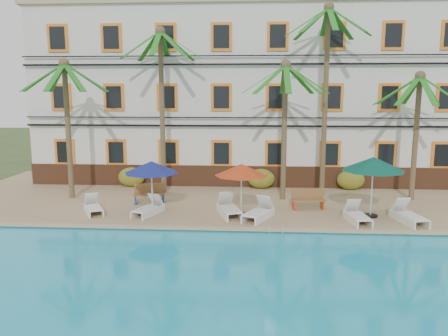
# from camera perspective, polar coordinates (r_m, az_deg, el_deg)

# --- Properties ---
(ground) EXTENTS (100.00, 100.00, 0.00)m
(ground) POSITION_cam_1_polar(r_m,az_deg,el_deg) (18.03, 2.93, -7.95)
(ground) COLOR #384C23
(ground) RESTS_ON ground
(pool_deck) EXTENTS (30.00, 12.00, 0.25)m
(pool_deck) POSITION_cam_1_polar(r_m,az_deg,el_deg) (22.81, 3.10, -3.82)
(pool_deck) COLOR tan
(pool_deck) RESTS_ON ground
(swimming_pool) EXTENTS (26.00, 12.00, 0.20)m
(swimming_pool) POSITION_cam_1_polar(r_m,az_deg,el_deg) (11.51, 2.45, -18.14)
(swimming_pool) COLOR #1AA0C3
(swimming_pool) RESTS_ON ground
(pool_coping) EXTENTS (30.00, 0.35, 0.06)m
(pool_coping) POSITION_cam_1_polar(r_m,az_deg,el_deg) (17.09, 2.90, -7.97)
(pool_coping) COLOR tan
(pool_coping) RESTS_ON pool_deck
(hotel_building) EXTENTS (25.40, 6.44, 10.22)m
(hotel_building) POSITION_cam_1_polar(r_m,az_deg,el_deg) (27.15, 3.32, 9.54)
(hotel_building) COLOR silver
(hotel_building) RESTS_ON pool_deck
(palm_a) EXTENTS (4.22, 4.22, 6.91)m
(palm_a) POSITION_cam_1_polar(r_m,az_deg,el_deg) (22.90, -19.84, 7.34)
(palm_a) COLOR brown
(palm_a) RESTS_ON pool_deck
(palm_b) EXTENTS (4.22, 4.22, 8.55)m
(palm_b) POSITION_cam_1_polar(r_m,az_deg,el_deg) (22.98, -8.16, 10.20)
(palm_b) COLOR brown
(palm_b) RESTS_ON pool_deck
(palm_c) EXTENTS (4.22, 4.22, 6.81)m
(palm_c) POSITION_cam_1_polar(r_m,az_deg,el_deg) (21.44, 7.94, 7.53)
(palm_c) COLOR brown
(palm_c) RESTS_ON pool_deck
(palm_d) EXTENTS (4.22, 4.22, 9.58)m
(palm_d) POSITION_cam_1_polar(r_m,az_deg,el_deg) (22.75, 13.20, 11.51)
(palm_d) COLOR brown
(palm_d) RESTS_ON pool_deck
(palm_e) EXTENTS (4.22, 4.22, 6.28)m
(palm_e) POSITION_cam_1_polar(r_m,az_deg,el_deg) (23.15, 23.92, 6.17)
(palm_e) COLOR brown
(palm_e) RESTS_ON pool_deck
(shrub_left) EXTENTS (1.50, 0.90, 1.10)m
(shrub_left) POSITION_cam_1_polar(r_m,az_deg,el_deg) (25.15, -11.99, -1.16)
(shrub_left) COLOR #2B5317
(shrub_left) RESTS_ON pool_deck
(shrub_mid) EXTENTS (1.50, 0.90, 1.10)m
(shrub_mid) POSITION_cam_1_polar(r_m,az_deg,el_deg) (24.24, 4.87, -1.40)
(shrub_mid) COLOR #2B5317
(shrub_mid) RESTS_ON pool_deck
(shrub_right) EXTENTS (1.50, 0.90, 1.10)m
(shrub_right) POSITION_cam_1_polar(r_m,az_deg,el_deg) (24.83, 16.22, -1.48)
(shrub_right) COLOR #2B5317
(shrub_right) RESTS_ON pool_deck
(umbrella_blue) EXTENTS (2.38, 2.38, 2.39)m
(umbrella_blue) POSITION_cam_1_polar(r_m,az_deg,el_deg) (19.23, -9.47, 0.06)
(umbrella_blue) COLOR black
(umbrella_blue) RESTS_ON pool_deck
(umbrella_red) EXTENTS (2.32, 2.32, 2.33)m
(umbrella_red) POSITION_cam_1_polar(r_m,az_deg,el_deg) (18.66, 2.28, -0.27)
(umbrella_red) COLOR black
(umbrella_red) RESTS_ON pool_deck
(umbrella_green) EXTENTS (2.67, 2.67, 2.66)m
(umbrella_green) POSITION_cam_1_polar(r_m,az_deg,el_deg) (19.38, 18.92, 0.46)
(umbrella_green) COLOR black
(umbrella_green) RESTS_ON pool_deck
(lounger_a) EXTENTS (1.36, 1.80, 0.81)m
(lounger_a) POSITION_cam_1_polar(r_m,az_deg,el_deg) (20.19, -16.70, -4.90)
(lounger_a) COLOR white
(lounger_a) RESTS_ON pool_deck
(lounger_b) EXTENTS (1.22, 1.87, 0.83)m
(lounger_b) POSITION_cam_1_polar(r_m,az_deg,el_deg) (19.40, -9.81, -5.19)
(lounger_b) COLOR white
(lounger_b) RESTS_ON pool_deck
(lounger_c) EXTENTS (1.27, 2.12, 0.95)m
(lounger_c) POSITION_cam_1_polar(r_m,az_deg,el_deg) (18.98, 0.67, -5.27)
(lounger_c) COLOR white
(lounger_c) RESTS_ON pool_deck
(lounger_d) EXTENTS (1.46, 2.05, 0.92)m
(lounger_d) POSITION_cam_1_polar(r_m,az_deg,el_deg) (18.50, 4.55, -5.73)
(lounger_d) COLOR white
(lounger_d) RESTS_ON pool_deck
(lounger_e) EXTENTS (0.86, 1.88, 0.86)m
(lounger_e) POSITION_cam_1_polar(r_m,az_deg,el_deg) (18.83, 16.98, -5.92)
(lounger_e) COLOR white
(lounger_e) RESTS_ON pool_deck
(lounger_f) EXTENTS (1.09, 2.06, 0.92)m
(lounger_f) POSITION_cam_1_polar(r_m,az_deg,el_deg) (19.48, 22.93, -5.70)
(lounger_f) COLOR white
(lounger_f) RESTS_ON pool_deck
(bench_left) EXTENTS (1.57, 0.90, 0.93)m
(bench_left) POSITION_cam_1_polar(r_m,az_deg,el_deg) (21.36, -9.77, -3.26)
(bench_left) COLOR olive
(bench_left) RESTS_ON pool_deck
(bench_right) EXTENTS (1.54, 0.64, 0.93)m
(bench_right) POSITION_cam_1_polar(r_m,az_deg,el_deg) (20.30, 10.91, -3.98)
(bench_right) COLOR olive
(bench_right) RESTS_ON pool_deck
(pool_ladder) EXTENTS (0.54, 0.74, 0.74)m
(pool_ladder) POSITION_cam_1_polar(r_m,az_deg,el_deg) (17.03, 6.70, -8.20)
(pool_ladder) COLOR silver
(pool_ladder) RESTS_ON ground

